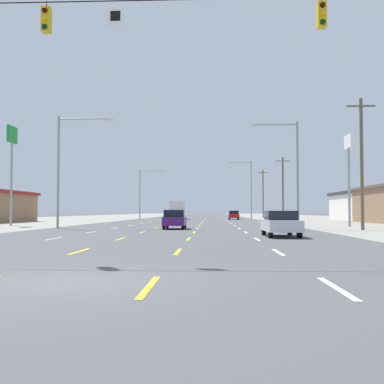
{
  "coord_description": "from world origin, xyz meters",
  "views": [
    {
      "loc": [
        2.93,
        -9.23,
        1.43
      ],
      "look_at": [
        0.65,
        44.98,
        3.7
      ],
      "focal_mm": 43.18,
      "sensor_mm": 36.0,
      "label": 1
    }
  ],
  "objects": [
    {
      "name": "sedan_far_right_nearest",
      "position": [
        6.84,
        17.09,
        0.76
      ],
      "size": [
        1.8,
        4.5,
        1.46
      ],
      "color": "silver",
      "rests_on": "ground"
    },
    {
      "name": "pole_sign_right_row_1",
      "position": [
        15.85,
        34.5,
        6.42
      ],
      "size": [
        0.24,
        2.07,
        8.62
      ],
      "color": "gray",
      "rests_on": "ground"
    },
    {
      "name": "streetlight_left_row_1",
      "position": [
        -9.6,
        74.49,
        5.35
      ],
      "size": [
        4.77,
        0.26,
        9.05
      ],
      "color": "gray",
      "rests_on": "ground"
    },
    {
      "name": "storefront_right_row_2",
      "position": [
        31.3,
        68.03,
        2.36
      ],
      "size": [
        14.5,
        15.98,
        4.68
      ],
      "color": "silver",
      "rests_on": "ground"
    },
    {
      "name": "lot_apron_left",
      "position": [
        -24.75,
        66.0,
        0.0
      ],
      "size": [
        28.0,
        440.0,
        0.01
      ],
      "primitive_type": "cube",
      "color": "gray",
      "rests_on": "ground"
    },
    {
      "name": "utility_pole_right_row_0",
      "position": [
        14.51,
        26.66,
        5.29
      ],
      "size": [
        2.2,
        0.26,
        10.18
      ],
      "color": "brown",
      "rests_on": "ground"
    },
    {
      "name": "box_truck_inner_left_far",
      "position": [
        -3.32,
        75.7,
        1.84
      ],
      "size": [
        2.4,
        7.2,
        3.23
      ],
      "color": "white",
      "rests_on": "ground"
    },
    {
      "name": "utility_pole_right_row_2",
      "position": [
        14.2,
        91.67,
        5.44
      ],
      "size": [
        2.2,
        0.26,
        10.49
      ],
      "color": "brown",
      "rests_on": "ground"
    },
    {
      "name": "utility_pole_right_row_1",
      "position": [
        13.76,
        60.89,
        5.02
      ],
      "size": [
        2.2,
        0.26,
        9.65
      ],
      "color": "brown",
      "rests_on": "ground"
    },
    {
      "name": "streetlight_right_row_0",
      "position": [
        9.71,
        29.54,
        5.25
      ],
      "size": [
        4.13,
        0.26,
        8.98
      ],
      "color": "gray",
      "rests_on": "ground"
    },
    {
      "name": "lot_apron_right",
      "position": [
        24.75,
        66.0,
        0.0
      ],
      "size": [
        28.0,
        440.0,
        0.01
      ],
      "primitive_type": "cube",
      "color": "gray",
      "rests_on": "ground"
    },
    {
      "name": "lane_markings",
      "position": [
        0.0,
        104.5,
        0.01
      ],
      "size": [
        10.64,
        227.6,
        0.01
      ],
      "color": "white",
      "rests_on": "ground"
    },
    {
      "name": "streetlight_right_row_1",
      "position": [
        9.76,
        74.49,
        6.07
      ],
      "size": [
        4.18,
        0.26,
        10.56
      ],
      "color": "gray",
      "rests_on": "ground"
    },
    {
      "name": "hatchback_far_right_midfar",
      "position": [
        6.75,
        70.1,
        0.78
      ],
      "size": [
        1.72,
        3.9,
        1.54
      ],
      "color": "red",
      "rests_on": "ground"
    },
    {
      "name": "hatchback_center_turn_near",
      "position": [
        -0.03,
        27.95,
        0.78
      ],
      "size": [
        1.72,
        3.9,
        1.54
      ],
      "color": "#4C196B",
      "rests_on": "ground"
    },
    {
      "name": "sedan_inner_left_mid",
      "position": [
        -3.25,
        60.84,
        0.76
      ],
      "size": [
        1.8,
        4.5,
        1.46
      ],
      "color": "#4C196B",
      "rests_on": "ground"
    },
    {
      "name": "ground_plane",
      "position": [
        0.0,
        66.0,
        0.0
      ],
      "size": [
        572.0,
        572.0,
        0.0
      ],
      "primitive_type": "plane",
      "color": "#4C4C4F"
    },
    {
      "name": "pole_sign_left_row_1",
      "position": [
        -17.27,
        36.43,
        7.56
      ],
      "size": [
        0.24,
        2.03,
        10.06
      ],
      "color": "gray",
      "rests_on": "ground"
    },
    {
      "name": "streetlight_left_row_0",
      "position": [
        -9.62,
        29.54,
        5.64
      ],
      "size": [
        4.81,
        0.26,
        9.6
      ],
      "color": "gray",
      "rests_on": "ground"
    },
    {
      "name": "hatchback_far_left_farther",
      "position": [
        -6.98,
        99.95,
        0.78
      ],
      "size": [
        1.72,
        3.9,
        1.54
      ],
      "color": "silver",
      "rests_on": "ground"
    },
    {
      "name": "signal_span_wire",
      "position": [
        -0.17,
        7.02,
        5.68
      ],
      "size": [
        27.05,
        0.52,
        9.9
      ],
      "color": "brown",
      "rests_on": "ground"
    }
  ]
}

